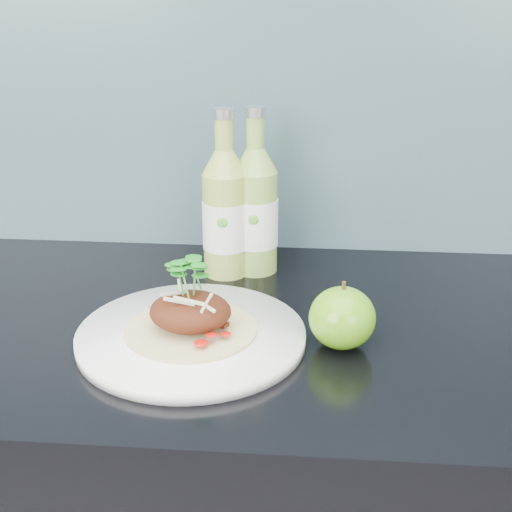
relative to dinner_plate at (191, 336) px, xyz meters
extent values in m
cube|color=#74A7B6|center=(0.07, 0.36, 0.34)|extent=(4.00, 0.02, 0.70)
cylinder|color=white|center=(0.00, 0.00, 0.00)|extent=(0.38, 0.38, 0.02)
cylinder|color=tan|center=(0.00, 0.00, 0.01)|extent=(0.17, 0.17, 0.00)
ellipsoid|color=#54220F|center=(0.00, 0.00, 0.04)|extent=(0.11, 0.09, 0.05)
ellipsoid|color=#30870E|center=(0.20, 0.01, 0.03)|extent=(0.11, 0.11, 0.08)
cylinder|color=#472D14|center=(0.20, 0.01, 0.08)|extent=(0.01, 0.00, 0.01)
cylinder|color=#9DB34A|center=(0.02, 0.23, 0.07)|extent=(0.09, 0.09, 0.16)
cone|color=#9DB34A|center=(0.02, 0.23, 0.17)|extent=(0.07, 0.07, 0.04)
cylinder|color=#9DB34A|center=(0.02, 0.23, 0.22)|extent=(0.03, 0.03, 0.05)
cylinder|color=silver|center=(0.02, 0.23, 0.25)|extent=(0.03, 0.03, 0.01)
cylinder|color=white|center=(0.02, 0.23, 0.07)|extent=(0.09, 0.09, 0.08)
ellipsoid|color=#59A533|center=(0.02, 0.20, 0.09)|extent=(0.02, 0.00, 0.02)
cylinder|color=#87AE48|center=(0.06, 0.25, 0.07)|extent=(0.08, 0.08, 0.16)
cone|color=#87AE48|center=(0.06, 0.25, 0.17)|extent=(0.07, 0.07, 0.04)
cylinder|color=#87AE48|center=(0.06, 0.25, 0.22)|extent=(0.03, 0.03, 0.05)
cylinder|color=silver|center=(0.06, 0.25, 0.25)|extent=(0.03, 0.03, 0.01)
cylinder|color=white|center=(0.06, 0.25, 0.07)|extent=(0.09, 0.09, 0.08)
ellipsoid|color=#59A533|center=(0.06, 0.21, 0.09)|extent=(0.02, 0.00, 0.02)
camera|label=1|loc=(0.15, -0.82, 0.45)|focal=50.00mm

